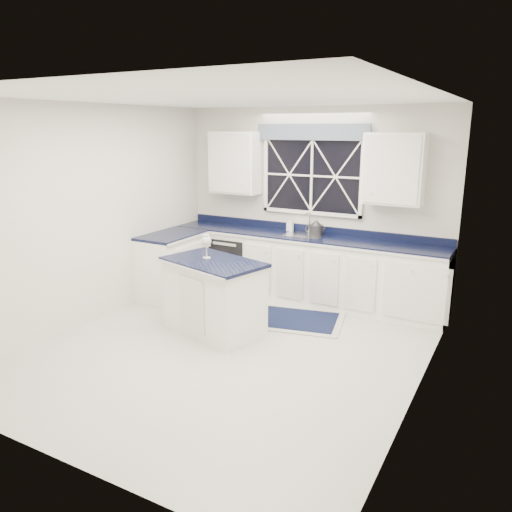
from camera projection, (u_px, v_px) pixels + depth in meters
The scene contains 13 objects.
ground at pixel (232, 350), 5.58m from camera, with size 4.50×4.50×0.00m, color #B3B2AE.
back_wall at pixel (312, 204), 7.15m from camera, with size 4.00×0.10×2.70m, color beige.
base_cabinets at pixel (276, 269), 7.14m from camera, with size 3.99×1.60×0.90m.
countertop at pixel (303, 237), 7.01m from camera, with size 3.98×0.64×0.04m, color black.
dishwasher at pixel (236, 262), 7.65m from camera, with size 0.60×0.58×0.82m, color black.
window at pixel (312, 170), 6.99m from camera, with size 1.65×0.09×1.26m.
upper_cabinets at pixel (309, 166), 6.87m from camera, with size 3.10×0.34×0.90m.
faucet at pixel (309, 222), 7.13m from camera, with size 0.05×0.20×0.30m.
island at pixel (214, 296), 5.98m from camera, with size 1.35×1.01×0.89m.
rug at pixel (285, 318), 6.46m from camera, with size 1.61×1.17×0.02m.
kettle at pixel (316, 229), 6.93m from camera, with size 0.32×0.21×0.23m.
wine_glass at pixel (206, 242), 5.92m from camera, with size 0.12×0.12×0.28m.
soap_bottle at pixel (290, 224), 7.29m from camera, with size 0.09×0.09×0.20m, color silver.
Camera 1 is at (2.71, -4.38, 2.42)m, focal length 35.00 mm.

